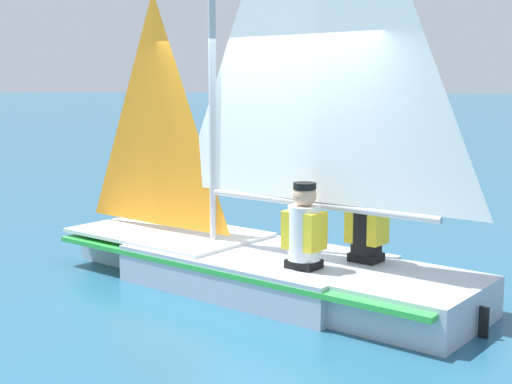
{
  "coord_description": "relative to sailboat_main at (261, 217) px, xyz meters",
  "views": [
    {
      "loc": [
        6.86,
        1.58,
        2.06
      ],
      "look_at": [
        0.0,
        0.0,
        0.97
      ],
      "focal_mm": 50.0,
      "sensor_mm": 36.0,
      "label": 1
    }
  ],
  "objects": [
    {
      "name": "sailor_crew",
      "position": [
        0.16,
        1.06,
        -0.09
      ],
      "size": [
        0.4,
        0.42,
        1.16
      ],
      "rotation": [
        0.0,
        0.0,
        4.27
      ],
      "color": "black",
      "rests_on": "ground_plane"
    },
    {
      "name": "sailor_helm",
      "position": [
        0.54,
        0.53,
        -0.09
      ],
      "size": [
        0.4,
        0.42,
        1.16
      ],
      "rotation": [
        0.0,
        0.0,
        4.27
      ],
      "color": "black",
      "rests_on": "ground_plane"
    },
    {
      "name": "sailboat_main",
      "position": [
        0.0,
        0.0,
        0.0
      ],
      "size": [
        3.25,
        4.7,
        5.02
      ],
      "rotation": [
        0.0,
        0.0,
        4.27
      ],
      "color": "#B2BCCC",
      "rests_on": "ground_plane"
    },
    {
      "name": "ground_plane",
      "position": [
        -0.03,
        -0.06,
        -0.72
      ],
      "size": [
        260.0,
        260.0,
        0.0
      ],
      "primitive_type": "plane",
      "color": "#235675"
    }
  ]
}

